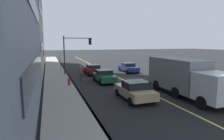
# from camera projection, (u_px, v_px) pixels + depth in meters

# --- Properties ---
(ground) EXTENTS (200.00, 200.00, 0.00)m
(ground) POSITION_uv_depth(u_px,v_px,m) (122.00, 79.00, 22.96)
(ground) COLOR black
(sidewalk_slab) EXTENTS (80.00, 3.03, 0.15)m
(sidewalk_slab) POSITION_uv_depth(u_px,v_px,m) (59.00, 83.00, 20.59)
(sidewalk_slab) COLOR gray
(sidewalk_slab) RESTS_ON ground
(curb_edge) EXTENTS (80.00, 0.16, 0.15)m
(curb_edge) POSITION_uv_depth(u_px,v_px,m) (72.00, 82.00, 21.05)
(curb_edge) COLOR slate
(curb_edge) RESTS_ON ground
(lane_stripe_center) EXTENTS (80.00, 0.16, 0.01)m
(lane_stripe_center) POSITION_uv_depth(u_px,v_px,m) (122.00, 79.00, 22.96)
(lane_stripe_center) COLOR #D8CC4C
(lane_stripe_center) RESTS_ON ground
(building_glass_right) EXTENTS (11.36, 13.49, 14.41)m
(building_glass_right) POSITION_uv_depth(u_px,v_px,m) (5.00, 28.00, 35.48)
(building_glass_right) COLOR #B2A893
(building_glass_right) RESTS_ON ground
(car_maroon) EXTENTS (3.97, 1.95, 1.41)m
(car_maroon) POSITION_uv_depth(u_px,v_px,m) (93.00, 69.00, 26.30)
(car_maroon) COLOR #591116
(car_maroon) RESTS_ON ground
(car_tan) EXTENTS (4.01, 2.12, 1.47)m
(car_tan) POSITION_uv_depth(u_px,v_px,m) (135.00, 90.00, 14.68)
(car_tan) COLOR tan
(car_tan) RESTS_ON ground
(car_green) EXTENTS (3.96, 1.92, 1.40)m
(car_green) POSITION_uv_depth(u_px,v_px,m) (104.00, 76.00, 21.11)
(car_green) COLOR #1E6038
(car_green) RESTS_ON ground
(car_navy) EXTENTS (4.20, 1.97, 1.39)m
(car_navy) POSITION_uv_depth(u_px,v_px,m) (128.00, 67.00, 28.60)
(car_navy) COLOR navy
(car_navy) RESTS_ON ground
(truck_gray) EXTENTS (8.07, 2.49, 3.04)m
(truck_gray) POSITION_uv_depth(u_px,v_px,m) (184.00, 76.00, 15.62)
(truck_gray) COLOR silver
(truck_gray) RESTS_ON ground
(pedestrian_with_backpack) EXTENTS (0.43, 0.37, 1.78)m
(pedestrian_with_backpack) POSITION_uv_depth(u_px,v_px,m) (81.00, 72.00, 21.88)
(pedestrian_with_backpack) COLOR #383838
(pedestrian_with_backpack) RESTS_ON ground
(traffic_light_mast) EXTENTS (0.28, 3.91, 5.32)m
(traffic_light_mast) POSITION_uv_depth(u_px,v_px,m) (75.00, 48.00, 25.92)
(traffic_light_mast) COLOR #1E3823
(traffic_light_mast) RESTS_ON ground
(street_sign_post) EXTENTS (0.60, 0.08, 3.02)m
(street_sign_post) POSITION_uv_depth(u_px,v_px,m) (60.00, 61.00, 26.87)
(street_sign_post) COLOR slate
(street_sign_post) RESTS_ON ground
(fire_hydrant) EXTENTS (0.24, 0.24, 0.94)m
(fire_hydrant) POSITION_uv_depth(u_px,v_px,m) (69.00, 82.00, 19.07)
(fire_hydrant) COLOR red
(fire_hydrant) RESTS_ON ground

